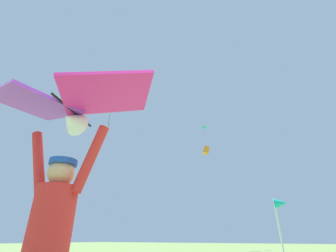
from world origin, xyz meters
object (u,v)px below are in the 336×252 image
object	(u,v)px
distant_kite_green_overhead_distant	(110,110)
distant_kite_teal_mid_left	(204,127)
distant_kite_orange_high_left	(206,150)
marker_flag	(281,209)
held_stunt_kite	(70,105)
kite_flyer_person	(47,243)

from	to	relation	value
distant_kite_green_overhead_distant	distant_kite_teal_mid_left	size ratio (longest dim) A/B	2.53
distant_kite_green_overhead_distant	distant_kite_teal_mid_left	world-z (taller)	distant_kite_teal_mid_left
distant_kite_teal_mid_left	distant_kite_orange_high_left	size ratio (longest dim) A/B	0.67
distant_kite_orange_high_left	marker_flag	distance (m)	20.79
distant_kite_teal_mid_left	distant_kite_orange_high_left	world-z (taller)	distant_kite_teal_mid_left
distant_kite_green_overhead_distant	marker_flag	world-z (taller)	distant_kite_green_overhead_distant
marker_flag	distant_kite_green_overhead_distant	bearing A→B (deg)	156.85
held_stunt_kite	marker_flag	xyz separation A→B (m)	(1.15, 5.24, -0.54)
held_stunt_kite	distant_kite_orange_high_left	distance (m)	24.76
kite_flyer_person	distant_kite_green_overhead_distant	xyz separation A→B (m)	(-9.84, 9.88, 8.83)
kite_flyer_person	distant_kite_teal_mid_left	bearing A→B (deg)	108.19
kite_flyer_person	distant_kite_green_overhead_distant	bearing A→B (deg)	134.87
held_stunt_kite	distant_kite_orange_high_left	bearing A→B (deg)	107.67
kite_flyer_person	distant_kite_orange_high_left	xyz separation A→B (m)	(-7.12, 22.34, 8.97)
held_stunt_kite	distant_kite_teal_mid_left	world-z (taller)	distant_kite_teal_mid_left
kite_flyer_person	distant_kite_orange_high_left	world-z (taller)	distant_kite_orange_high_left
distant_kite_teal_mid_left	marker_flag	distance (m)	25.75
distant_kite_teal_mid_left	marker_flag	size ratio (longest dim) A/B	0.37
kite_flyer_person	marker_flag	distance (m)	5.35
held_stunt_kite	marker_flag	bearing A→B (deg)	77.58
kite_flyer_person	distant_kite_green_overhead_distant	distance (m)	16.50
distant_kite_orange_high_left	kite_flyer_person	bearing A→B (deg)	-72.33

